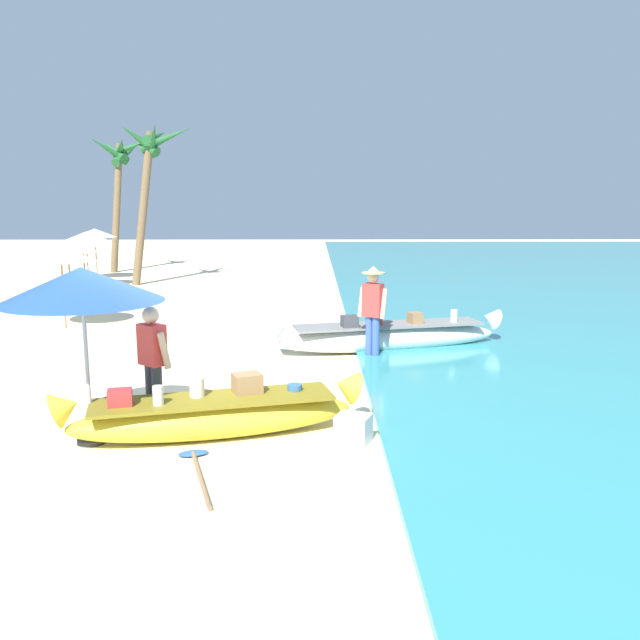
# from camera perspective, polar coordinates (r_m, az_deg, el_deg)

# --- Properties ---
(ground_plane) EXTENTS (80.00, 80.00, 0.00)m
(ground_plane) POSITION_cam_1_polar(r_m,az_deg,el_deg) (9.69, -10.57, -7.86)
(ground_plane) COLOR beige
(boat_yellow_foreground) EXTENTS (3.93, 1.61, 0.81)m
(boat_yellow_foreground) POSITION_cam_1_polar(r_m,az_deg,el_deg) (8.60, -9.20, -8.10)
(boat_yellow_foreground) COLOR yellow
(boat_yellow_foreground) RESTS_ON ground
(boat_white_midground) EXTENTS (4.81, 1.72, 0.85)m
(boat_white_midground) POSITION_cam_1_polar(r_m,az_deg,el_deg) (13.21, 5.99, -1.40)
(boat_white_midground) COLOR white
(boat_white_midground) RESTS_ON ground
(person_vendor_hatted) EXTENTS (0.58, 0.47, 1.80)m
(person_vendor_hatted) POSITION_cam_1_polar(r_m,az_deg,el_deg) (12.31, 4.61, 1.19)
(person_vendor_hatted) COLOR #3D5BA8
(person_vendor_hatted) RESTS_ON ground
(person_tourist_customer) EXTENTS (0.54, 0.50, 1.65)m
(person_tourist_customer) POSITION_cam_1_polar(r_m,az_deg,el_deg) (8.88, -14.31, -3.44)
(person_tourist_customer) COLOR #333842
(person_tourist_customer) RESTS_ON ground
(patio_umbrella_large) EXTENTS (1.95, 1.95, 2.22)m
(patio_umbrella_large) POSITION_cam_1_polar(r_m,az_deg,el_deg) (8.41, -19.99, 2.83)
(patio_umbrella_large) COLOR #B7B7BC
(patio_umbrella_large) RESTS_ON ground
(parasol_row_0) EXTENTS (1.60, 1.60, 1.91)m
(parasol_row_0) POSITION_cam_1_polar(r_m,az_deg,el_deg) (16.41, -21.59, 5.32)
(parasol_row_0) COLOR #8E6B47
(parasol_row_0) RESTS_ON ground
(parasol_row_1) EXTENTS (1.60, 1.60, 1.91)m
(parasol_row_1) POSITION_cam_1_polar(r_m,az_deg,el_deg) (19.10, -21.07, 5.99)
(parasol_row_1) COLOR #8E6B47
(parasol_row_1) RESTS_ON ground
(parasol_row_2) EXTENTS (1.60, 1.60, 1.91)m
(parasol_row_2) POSITION_cam_1_polar(r_m,az_deg,el_deg) (21.50, -19.92, 6.49)
(parasol_row_2) COLOR #8E6B47
(parasol_row_2) RESTS_ON ground
(parasol_row_3) EXTENTS (1.60, 1.60, 1.91)m
(parasol_row_3) POSITION_cam_1_polar(r_m,az_deg,el_deg) (23.82, -19.67, 6.84)
(parasol_row_3) COLOR #8E6B47
(parasol_row_3) RESTS_ON ground
(parasol_row_4) EXTENTS (1.60, 1.60, 1.91)m
(parasol_row_4) POSITION_cam_1_polar(r_m,az_deg,el_deg) (26.18, -18.98, 7.16)
(parasol_row_4) COLOR #8E6B47
(parasol_row_4) RESTS_ON ground
(palm_tree_tall_inland) EXTENTS (2.25, 2.59, 5.53)m
(palm_tree_tall_inland) POSITION_cam_1_polar(r_m,az_deg,el_deg) (28.42, -17.04, 12.66)
(palm_tree_tall_inland) COLOR brown
(palm_tree_tall_inland) RESTS_ON ground
(palm_tree_leaning_seaward) EXTENTS (2.57, 2.45, 5.59)m
(palm_tree_leaning_seaward) POSITION_cam_1_polar(r_m,az_deg,el_deg) (23.90, -14.60, 13.37)
(palm_tree_leaning_seaward) COLOR brown
(palm_tree_leaning_seaward) RESTS_ON ground
(cooler_box) EXTENTS (0.51, 0.48, 0.36)m
(cooler_box) POSITION_cam_1_polar(r_m,az_deg,el_deg) (8.35, 2.92, -9.42)
(cooler_box) COLOR silver
(cooler_box) RESTS_ON ground
(paddle) EXTENTS (0.65, 1.58, 0.05)m
(paddle) POSITION_cam_1_polar(r_m,az_deg,el_deg) (7.71, -10.56, -12.55)
(paddle) COLOR #8E6B47
(paddle) RESTS_ON ground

